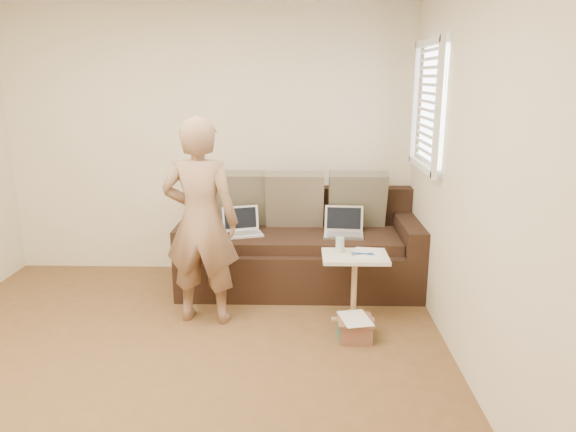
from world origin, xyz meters
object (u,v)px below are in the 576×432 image
object	(u,v)px
laptop_silver	(344,236)
person	(201,222)
drinking_glass	(340,245)
laptop_white	(243,235)
striped_box	(355,328)
sofa	(300,243)
side_table	(354,288)

from	to	relation	value
laptop_silver	person	bearing A→B (deg)	-145.43
laptop_silver	drinking_glass	bearing A→B (deg)	-92.48
laptop_silver	laptop_white	distance (m)	0.92
laptop_silver	laptop_white	xyz separation A→B (m)	(-0.92, 0.01, 0.00)
striped_box	drinking_glass	bearing A→B (deg)	104.77
sofa	laptop_silver	xyz separation A→B (m)	(0.40, -0.09, 0.10)
laptop_silver	laptop_white	bearing A→B (deg)	-175.92
laptop_white	person	size ratio (longest dim) A/B	0.21
sofa	laptop_silver	world-z (taller)	sofa
person	side_table	xyz separation A→B (m)	(1.22, -0.00, -0.55)
laptop_white	drinking_glass	xyz separation A→B (m)	(0.85, -0.62, 0.11)
laptop_white	striped_box	xyz separation A→B (m)	(0.95, -1.00, -0.44)
sofa	drinking_glass	size ratio (longest dim) A/B	18.33
drinking_glass	laptop_silver	bearing A→B (deg)	82.56
side_table	drinking_glass	world-z (taller)	drinking_glass
side_table	drinking_glass	xyz separation A→B (m)	(-0.12, 0.07, 0.34)
drinking_glass	striped_box	bearing A→B (deg)	-75.23
drinking_glass	laptop_white	bearing A→B (deg)	143.76
person	drinking_glass	distance (m)	1.12
person	drinking_glass	world-z (taller)	person
sofa	side_table	xyz separation A→B (m)	(0.44, -0.77, -0.14)
laptop_silver	drinking_glass	xyz separation A→B (m)	(-0.08, -0.61, 0.11)
person	side_table	size ratio (longest dim) A/B	2.92
laptop_white	striped_box	size ratio (longest dim) A/B	1.28
laptop_white	drinking_glass	world-z (taller)	drinking_glass
side_table	striped_box	bearing A→B (deg)	-93.11
person	side_table	world-z (taller)	person
sofa	drinking_glass	distance (m)	0.79
laptop_silver	person	world-z (taller)	person
person	laptop_white	bearing A→B (deg)	-104.64
laptop_white	striped_box	world-z (taller)	laptop_white
laptop_silver	person	distance (m)	1.39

